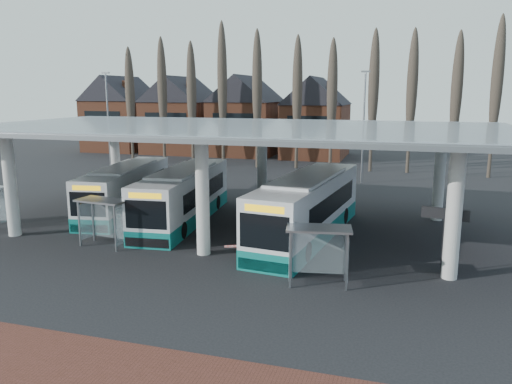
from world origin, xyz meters
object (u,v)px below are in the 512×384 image
(bus_1, at_px, (184,196))
(bus_2, at_px, (308,208))
(shelter_1, at_px, (105,212))
(shelter_2, at_px, (319,242))
(bus_0, at_px, (126,190))

(bus_1, height_order, bus_2, bus_2)
(shelter_1, relative_size, shelter_2, 0.98)
(bus_2, bearing_deg, bus_1, 177.00)
(bus_1, bearing_deg, bus_0, 159.98)
(bus_1, bearing_deg, shelter_2, -45.25)
(bus_0, distance_m, bus_1, 5.20)
(bus_2, bearing_deg, shelter_2, -68.77)
(bus_2, height_order, shelter_2, bus_2)
(shelter_2, bearing_deg, bus_2, 94.73)
(bus_1, distance_m, shelter_1, 6.47)
(bus_1, height_order, shelter_1, bus_1)
(bus_0, distance_m, shelter_1, 8.11)
(bus_1, xyz_separation_m, shelter_2, (10.25, -8.38, 0.26))
(bus_2, bearing_deg, bus_0, 175.31)
(bus_0, bearing_deg, bus_1, -23.37)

